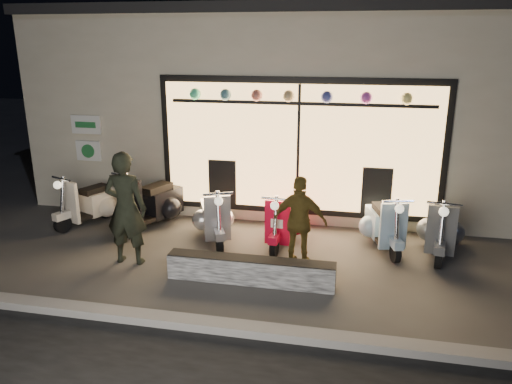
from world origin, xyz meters
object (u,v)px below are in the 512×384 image
scooter_silver (214,216)px  scooter_red (285,220)px  graffiti_barrier (251,270)px  woman (300,222)px  man (126,208)px

scooter_silver → scooter_red: size_ratio=1.02×
graffiti_barrier → scooter_silver: scooter_silver is taller
graffiti_barrier → scooter_silver: bearing=122.6°
graffiti_barrier → woman: woman is taller
graffiti_barrier → scooter_red: bearing=81.6°
graffiti_barrier → man: (-2.12, 0.31, 0.74)m
scooter_silver → graffiti_barrier: bearing=-80.6°
scooter_silver → man: (-1.07, -1.33, 0.53)m
graffiti_barrier → woman: size_ratio=1.70×
man → graffiti_barrier: bearing=170.2°
graffiti_barrier → man: size_ratio=1.36×
graffiti_barrier → woman: (0.64, 0.78, 0.55)m
scooter_silver → man: size_ratio=0.75×
scooter_red → scooter_silver: bearing=-171.0°
scooter_red → graffiti_barrier: bearing=-93.1°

